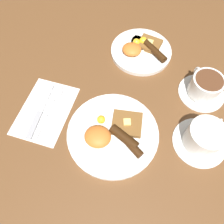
% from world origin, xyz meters
% --- Properties ---
extents(ground_plane, '(3.00, 3.00, 0.00)m').
position_xyz_m(ground_plane, '(0.00, 0.00, 0.00)').
color(ground_plane, brown).
extents(breakfast_plate_near, '(0.26, 0.26, 0.05)m').
position_xyz_m(breakfast_plate_near, '(-0.00, -0.00, 0.01)').
color(breakfast_plate_near, white).
rests_on(breakfast_plate_near, ground_plane).
extents(breakfast_plate_far, '(0.21, 0.21, 0.04)m').
position_xyz_m(breakfast_plate_far, '(0.03, 0.33, 0.01)').
color(breakfast_plate_far, white).
rests_on(breakfast_plate_far, ground_plane).
extents(teacup_near, '(0.15, 0.15, 0.08)m').
position_xyz_m(teacup_near, '(0.24, 0.03, 0.04)').
color(teacup_near, white).
rests_on(teacup_near, ground_plane).
extents(teacup_far, '(0.15, 0.15, 0.07)m').
position_xyz_m(teacup_far, '(0.25, 0.20, 0.03)').
color(teacup_far, white).
rests_on(teacup_far, ground_plane).
extents(napkin, '(0.16, 0.22, 0.01)m').
position_xyz_m(napkin, '(-0.22, 0.03, 0.00)').
color(napkin, white).
rests_on(napkin, ground_plane).
extents(knife, '(0.02, 0.20, 0.01)m').
position_xyz_m(knife, '(-0.23, 0.02, 0.01)').
color(knife, silver).
rests_on(knife, napkin).
extents(spoon, '(0.04, 0.19, 0.01)m').
position_xyz_m(spoon, '(-0.20, 0.08, 0.01)').
color(spoon, silver).
rests_on(spoon, napkin).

